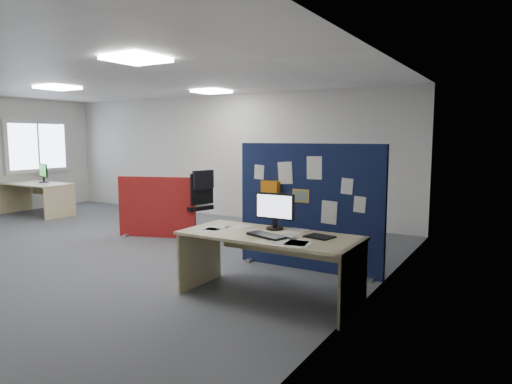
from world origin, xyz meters
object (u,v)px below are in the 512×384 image
at_px(monitor_main, 275,209).
at_px(second_desk, 38,190).
at_px(main_desk, 271,248).
at_px(monitor_second, 43,172).
at_px(navy_divider, 307,207).
at_px(red_divider, 157,208).
at_px(office_chair, 198,200).

distance_m(monitor_main, second_desk, 7.44).
distance_m(main_desk, monitor_second, 7.59).
bearing_deg(monitor_second, navy_divider, 9.07).
bearing_deg(red_divider, monitor_main, -44.22).
bearing_deg(monitor_main, monitor_second, 163.09).
distance_m(main_desk, office_chair, 3.37).
bearing_deg(monitor_main, red_divider, 153.97).
bearing_deg(monitor_second, office_chair, 15.51).
height_order(navy_divider, red_divider, navy_divider).
relative_size(navy_divider, monitor_main, 4.32).
distance_m(navy_divider, monitor_main, 1.00).
distance_m(main_desk, monitor_main, 0.45).
xyz_separation_m(navy_divider, main_desk, (0.12, -1.20, -0.28)).
bearing_deg(red_divider, main_desk, -46.74).
bearing_deg(red_divider, second_desk, 154.80).
bearing_deg(monitor_main, main_desk, -72.16).
distance_m(red_divider, monitor_second, 4.06).
bearing_deg(main_desk, office_chair, 141.70).
height_order(navy_divider, monitor_second, navy_divider).
distance_m(second_desk, office_chair, 4.62).
xyz_separation_m(navy_divider, monitor_second, (-7.13, 1.02, 0.12)).
distance_m(navy_divider, monitor_second, 7.21).
bearing_deg(red_divider, navy_divider, -28.00).
distance_m(navy_divider, office_chair, 2.68).
height_order(main_desk, office_chair, office_chair).
relative_size(main_desk, office_chair, 1.67).
relative_size(navy_divider, red_divider, 1.50).
height_order(red_divider, office_chair, office_chair).
bearing_deg(office_chair, navy_divider, -3.31).
height_order(navy_divider, office_chair, navy_divider).
xyz_separation_m(main_desk, second_desk, (-7.26, 2.08, -0.01)).
height_order(main_desk, monitor_main, monitor_main).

